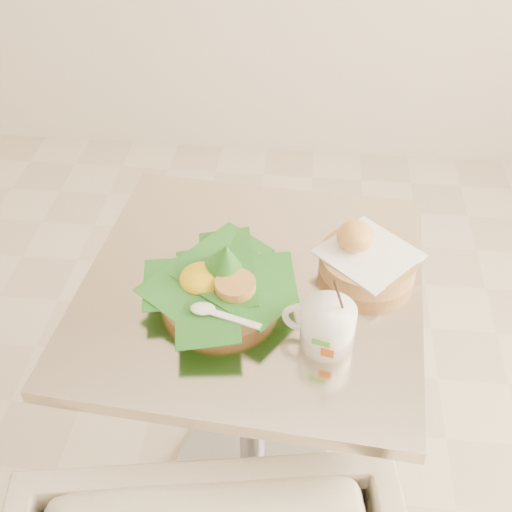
# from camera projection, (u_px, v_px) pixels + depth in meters

# --- Properties ---
(floor) EXTENTS (3.60, 3.60, 0.00)m
(floor) POSITION_uv_depth(u_px,v_px,m) (211.00, 487.00, 1.80)
(floor) COLOR beige
(floor) RESTS_ON ground
(cafe_table) EXTENTS (0.75, 0.75, 0.75)m
(cafe_table) POSITION_uv_depth(u_px,v_px,m) (252.00, 352.00, 1.48)
(cafe_table) COLOR gray
(cafe_table) RESTS_ON floor
(rice_basket) EXTENTS (0.30, 0.30, 0.15)m
(rice_basket) POSITION_uv_depth(u_px,v_px,m) (219.00, 282.00, 1.28)
(rice_basket) COLOR tan
(rice_basket) RESTS_ON cafe_table
(bread_basket) EXTENTS (0.25, 0.25, 0.11)m
(bread_basket) POSITION_uv_depth(u_px,v_px,m) (366.00, 257.00, 1.35)
(bread_basket) COLOR tan
(bread_basket) RESTS_ON cafe_table
(coffee_mug) EXTENTS (0.14, 0.11, 0.18)m
(coffee_mug) POSITION_uv_depth(u_px,v_px,m) (326.00, 325.00, 1.18)
(coffee_mug) COLOR white
(coffee_mug) RESTS_ON cafe_table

